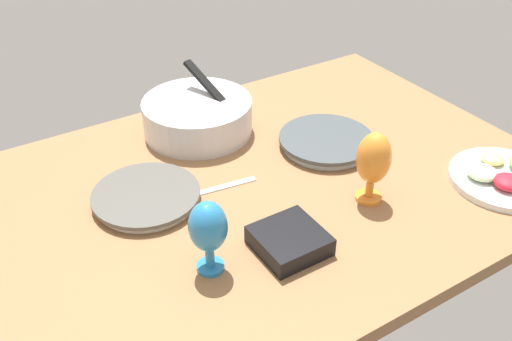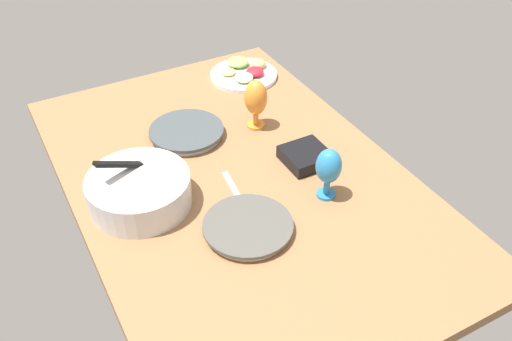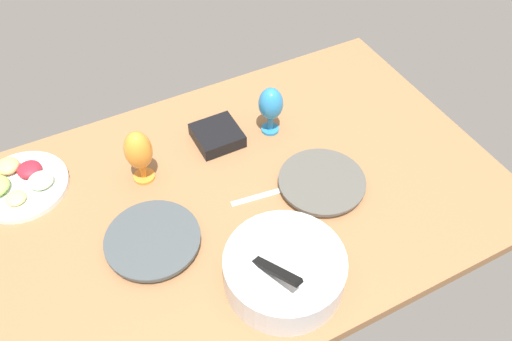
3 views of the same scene
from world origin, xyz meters
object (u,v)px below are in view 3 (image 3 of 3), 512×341
Objects in this scene: fruit_platter at (19,183)px; square_bowl_black at (217,135)px; mixing_bowl at (284,270)px; dinner_plate_right at (153,241)px; hurricane_glass_blue at (271,105)px; dinner_plate_left at (322,183)px; hurricane_glass_orange at (139,152)px.

fruit_platter is 1.92× the size of square_bowl_black.
fruit_platter is at bearing -49.57° from mixing_bowl.
hurricane_glass_blue reaches higher than dinner_plate_right.
mixing_bowl is 86.39cm from fruit_platter.
dinner_plate_right is at bearing -3.49° from dinner_plate_left.
hurricane_glass_orange is at bearing -103.63° from dinner_plate_right.
hurricane_glass_blue reaches higher than dinner_plate_left.
dinner_plate_left is at bearing -138.51° from mixing_bowl.
hurricane_glass_blue is (-45.18, -0.78, -0.45)cm from hurricane_glass_orange.
dinner_plate_left is 92.78cm from fruit_platter.
mixing_bowl is at bearing 65.18° from hurricane_glass_blue.
dinner_plate_left is 1.00× the size of dinner_plate_right.
hurricane_glass_orange reaches higher than mixing_bowl.
dinner_plate_left is 0.84× the size of mixing_bowl.
mixing_bowl reaches higher than dinner_plate_left.
hurricane_glass_blue is at bearing -85.52° from dinner_plate_left.
dinner_plate_right reaches higher than dinner_plate_left.
dinner_plate_right is at bearing 126.88° from fruit_platter.
hurricane_glass_orange is (-6.10, -25.15, 9.90)cm from dinner_plate_right.
dinner_plate_right is (53.57, -3.27, 0.21)cm from dinner_plate_left.
square_bowl_black is at bearing -11.73° from hurricane_glass_blue.
dinner_plate_left is 30.84cm from hurricane_glass_blue.
square_bowl_black is (-6.46, -56.55, -2.95)cm from mixing_bowl.
dinner_plate_left is 1.41× the size of hurricane_glass_orange.
hurricane_glass_blue is at bearing -114.82° from mixing_bowl.
square_bowl_black is (17.97, -3.73, -8.58)cm from hurricane_glass_blue.
dinner_plate_right is 0.96× the size of fruit_platter.
mixing_bowl is at bearing 111.75° from hurricane_glass_orange.
hurricane_glass_orange reaches higher than dinner_plate_left.
dinner_plate_right is at bearing 76.37° from hurricane_glass_orange.
mixing_bowl is 58.47cm from hurricane_glass_blue.
mixing_bowl is 2.18× the size of square_bowl_black.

